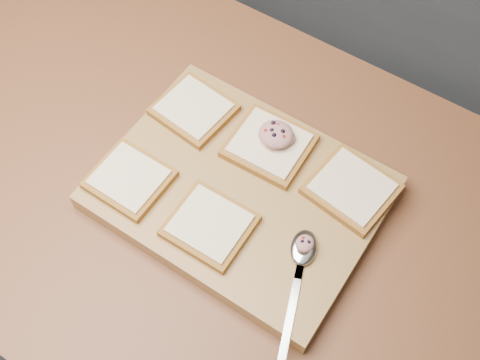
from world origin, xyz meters
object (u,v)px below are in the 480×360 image
at_px(spoon, 302,256).
at_px(bread_far_center, 269,145).
at_px(cutting_board, 240,192).
at_px(tuna_salad_dollop, 276,134).

bearing_deg(spoon, bread_far_center, 136.01).
bearing_deg(cutting_board, bread_far_center, 90.43).
bearing_deg(tuna_salad_dollop, bread_far_center, -115.15).
height_order(cutting_board, tuna_salad_dollop, tuna_salad_dollop).
bearing_deg(cutting_board, tuna_salad_dollop, 87.54).
xyz_separation_m(cutting_board, tuna_salad_dollop, (0.00, 0.10, 0.05)).
distance_m(bread_far_center, spoon, 0.21).
distance_m(cutting_board, tuna_salad_dollop, 0.11).
xyz_separation_m(cutting_board, bread_far_center, (-0.00, 0.09, 0.03)).
height_order(bread_far_center, tuna_salad_dollop, tuna_salad_dollop).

